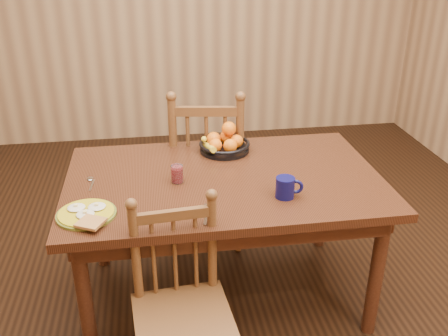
{
  "coord_description": "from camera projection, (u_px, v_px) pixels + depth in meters",
  "views": [
    {
      "loc": [
        -0.35,
        -2.25,
        1.89
      ],
      "look_at": [
        0.0,
        0.0,
        0.8
      ],
      "focal_mm": 40.0,
      "sensor_mm": 36.0,
      "label": 1
    }
  ],
  "objects": [
    {
      "name": "room",
      "position": [
        224.0,
        60.0,
        2.29
      ],
      "size": [
        4.52,
        5.02,
        2.72
      ],
      "color": "black",
      "rests_on": "ground"
    },
    {
      "name": "juice_glass",
      "position": [
        177.0,
        174.0,
        2.48
      ],
      "size": [
        0.06,
        0.06,
        0.09
      ],
      "color": "silver",
      "rests_on": "dining_table"
    },
    {
      "name": "chair_far",
      "position": [
        208.0,
        171.0,
        3.17
      ],
      "size": [
        0.54,
        0.52,
        1.05
      ],
      "rotation": [
        0.0,
        0.0,
        2.99
      ],
      "color": "#4D2D17",
      "rests_on": "ground"
    },
    {
      "name": "dining_table",
      "position": [
        224.0,
        191.0,
        2.59
      ],
      "size": [
        1.6,
        1.0,
        0.75
      ],
      "color": "black",
      "rests_on": "ground"
    },
    {
      "name": "coffee_mug",
      "position": [
        286.0,
        187.0,
        2.34
      ],
      "size": [
        0.13,
        0.09,
        0.1
      ],
      "color": "#0B0B3C",
      "rests_on": "dining_table"
    },
    {
      "name": "spoon",
      "position": [
        91.0,
        181.0,
        2.5
      ],
      "size": [
        0.04,
        0.16,
        0.01
      ],
      "rotation": [
        0.0,
        0.0,
        -0.09
      ],
      "color": "silver",
      "rests_on": "dining_table"
    },
    {
      "name": "breakfast_plate",
      "position": [
        87.0,
        214.0,
        2.2
      ],
      "size": [
        0.26,
        0.31,
        0.04
      ],
      "color": "#59601E",
      "rests_on": "dining_table"
    },
    {
      "name": "fork",
      "position": [
        206.0,
        213.0,
        2.22
      ],
      "size": [
        0.05,
        0.18,
        0.0
      ],
      "rotation": [
        0.0,
        0.0,
        -0.21
      ],
      "color": "silver",
      "rests_on": "dining_table"
    },
    {
      "name": "fruit_bowl",
      "position": [
        224.0,
        143.0,
        2.83
      ],
      "size": [
        0.29,
        0.29,
        0.17
      ],
      "color": "black",
      "rests_on": "dining_table"
    },
    {
      "name": "chair_near",
      "position": [
        182.0,
        309.0,
        2.12
      ],
      "size": [
        0.44,
        0.42,
        0.89
      ],
      "rotation": [
        0.0,
        0.0,
        0.09
      ],
      "color": "#4D2D17",
      "rests_on": "ground"
    }
  ]
}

